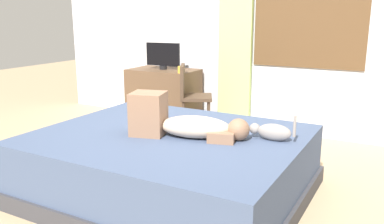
{
  "coord_description": "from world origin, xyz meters",
  "views": [
    {
      "loc": [
        1.64,
        -2.61,
        1.47
      ],
      "look_at": [
        0.08,
        0.24,
        0.67
      ],
      "focal_mm": 37.82,
      "sensor_mm": 36.0,
      "label": 1
    }
  ],
  "objects_px": {
    "cup": "(180,70)",
    "chair_by_desk": "(191,93)",
    "person_lying": "(183,122)",
    "desk": "(164,96)",
    "cat": "(272,132)",
    "bed": "(170,165)",
    "tv_monitor": "(163,56)"
  },
  "relations": [
    {
      "from": "bed",
      "to": "cup",
      "type": "distance_m",
      "value": 1.96
    },
    {
      "from": "cup",
      "to": "chair_by_desk",
      "type": "bearing_deg",
      "value": -16.09
    },
    {
      "from": "desk",
      "to": "cat",
      "type": "bearing_deg",
      "value": -38.87
    },
    {
      "from": "person_lying",
      "to": "chair_by_desk",
      "type": "height_order",
      "value": "person_lying"
    },
    {
      "from": "desk",
      "to": "cup",
      "type": "xyz_separation_m",
      "value": [
        0.38,
        -0.2,
        0.41
      ]
    },
    {
      "from": "cat",
      "to": "desk",
      "type": "distance_m",
      "value": 2.62
    },
    {
      "from": "cat",
      "to": "cup",
      "type": "bearing_deg",
      "value": 138.99
    },
    {
      "from": "desk",
      "to": "tv_monitor",
      "type": "relative_size",
      "value": 1.87
    },
    {
      "from": "person_lying",
      "to": "cup",
      "type": "relative_size",
      "value": 10.64
    },
    {
      "from": "cup",
      "to": "tv_monitor",
      "type": "bearing_deg",
      "value": 152.2
    },
    {
      "from": "bed",
      "to": "cat",
      "type": "bearing_deg",
      "value": 17.02
    },
    {
      "from": "cat",
      "to": "chair_by_desk",
      "type": "height_order",
      "value": "chair_by_desk"
    },
    {
      "from": "person_lying",
      "to": "chair_by_desk",
      "type": "bearing_deg",
      "value": 117.07
    },
    {
      "from": "person_lying",
      "to": "desk",
      "type": "height_order",
      "value": "person_lying"
    },
    {
      "from": "person_lying",
      "to": "cup",
      "type": "height_order",
      "value": "person_lying"
    },
    {
      "from": "tv_monitor",
      "to": "chair_by_desk",
      "type": "height_order",
      "value": "tv_monitor"
    },
    {
      "from": "bed",
      "to": "desk",
      "type": "xyz_separation_m",
      "value": [
        -1.26,
        1.88,
        0.11
      ]
    },
    {
      "from": "tv_monitor",
      "to": "cup",
      "type": "xyz_separation_m",
      "value": [
        0.38,
        -0.2,
        -0.14
      ]
    },
    {
      "from": "cat",
      "to": "chair_by_desk",
      "type": "bearing_deg",
      "value": 136.81
    },
    {
      "from": "desk",
      "to": "cup",
      "type": "distance_m",
      "value": 0.6
    },
    {
      "from": "cat",
      "to": "desk",
      "type": "height_order",
      "value": "desk"
    },
    {
      "from": "person_lying",
      "to": "cat",
      "type": "height_order",
      "value": "person_lying"
    },
    {
      "from": "chair_by_desk",
      "to": "desk",
      "type": "bearing_deg",
      "value": 155.61
    },
    {
      "from": "person_lying",
      "to": "tv_monitor",
      "type": "xyz_separation_m",
      "value": [
        -1.39,
        1.89,
        0.28
      ]
    },
    {
      "from": "person_lying",
      "to": "desk",
      "type": "bearing_deg",
      "value": 126.41
    },
    {
      "from": "person_lying",
      "to": "cat",
      "type": "relative_size",
      "value": 2.61
    },
    {
      "from": "desk",
      "to": "chair_by_desk",
      "type": "bearing_deg",
      "value": -24.39
    },
    {
      "from": "person_lying",
      "to": "chair_by_desk",
      "type": "xyz_separation_m",
      "value": [
        -0.84,
        1.63,
        -0.13
      ]
    },
    {
      "from": "bed",
      "to": "person_lying",
      "type": "height_order",
      "value": "person_lying"
    },
    {
      "from": "cup",
      "to": "chair_by_desk",
      "type": "distance_m",
      "value": 0.33
    },
    {
      "from": "cat",
      "to": "chair_by_desk",
      "type": "xyz_separation_m",
      "value": [
        -1.48,
        1.39,
        -0.08
      ]
    },
    {
      "from": "bed",
      "to": "chair_by_desk",
      "type": "distance_m",
      "value": 1.79
    }
  ]
}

